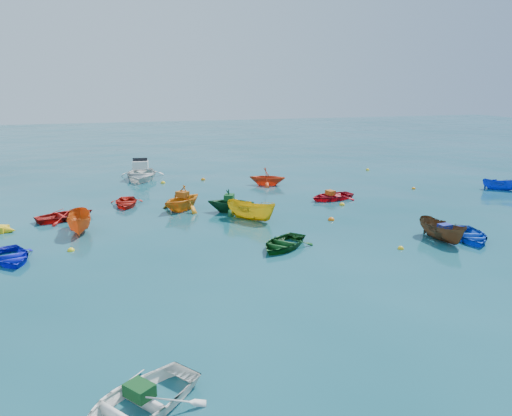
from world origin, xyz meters
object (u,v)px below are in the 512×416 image
object	(u,v)px
dinghy_blue_sw	(12,261)
motorboat_white	(141,179)
dinghy_blue_se	(470,239)
dinghy_white_near	(137,411)

from	to	relation	value
dinghy_blue_sw	motorboat_white	world-z (taller)	motorboat_white
dinghy_blue_sw	dinghy_blue_se	size ratio (longest dim) A/B	0.96
dinghy_blue_se	motorboat_white	world-z (taller)	motorboat_white
dinghy_blue_se	motorboat_white	size ratio (longest dim) A/B	0.62
dinghy_white_near	dinghy_blue_se	size ratio (longest dim) A/B	1.10
dinghy_white_near	motorboat_white	world-z (taller)	motorboat_white
dinghy_white_near	motorboat_white	bearing A→B (deg)	139.10
dinghy_blue_sw	dinghy_white_near	size ratio (longest dim) A/B	0.87
dinghy_blue_sw	motorboat_white	size ratio (longest dim) A/B	0.59
dinghy_blue_sw	motorboat_white	distance (m)	18.94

